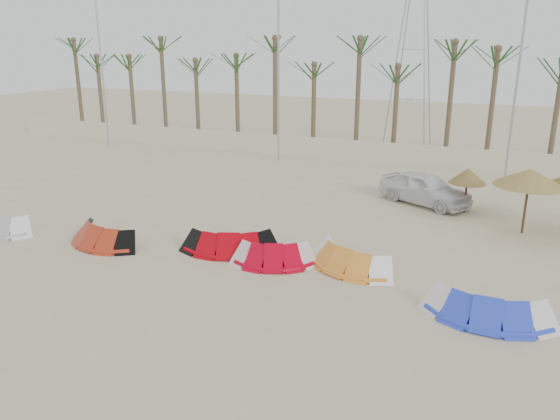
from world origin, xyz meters
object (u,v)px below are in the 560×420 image
at_px(kite_red_right, 278,251).
at_px(kite_orange, 351,255).
at_px(kite_red_mid, 234,239).
at_px(car, 425,188).
at_px(parasol_mid, 530,177).
at_px(kite_blue, 489,303).
at_px(parasol_left, 468,176).
at_px(kite_red_left, 107,233).

xyz_separation_m(kite_red_right, kite_orange, (2.53, 0.69, 0.00)).
distance_m(kite_red_mid, car, 10.67).
distance_m(kite_orange, car, 8.90).
bearing_deg(parasol_mid, car, 148.43).
height_order(kite_blue, parasol_left, parasol_left).
xyz_separation_m(kite_blue, car, (-3.46, 10.81, 0.36)).
bearing_deg(parasol_mid, kite_orange, -132.53).
xyz_separation_m(kite_red_mid, car, (5.77, 8.96, 0.36)).
height_order(kite_red_left, kite_red_mid, same).
xyz_separation_m(kite_blue, parasol_left, (-1.53, 10.22, 1.30)).
bearing_deg(kite_red_mid, kite_orange, 1.85).
bearing_deg(kite_red_left, kite_red_right, 6.51).
height_order(kite_red_mid, parasol_mid, parasol_mid).
distance_m(kite_red_right, kite_orange, 2.62).
relative_size(kite_red_left, kite_red_mid, 0.89).
xyz_separation_m(kite_red_left, parasol_left, (12.59, 9.70, 1.31)).
xyz_separation_m(kite_red_mid, parasol_left, (7.70, 8.37, 1.30)).
bearing_deg(parasol_mid, kite_red_right, -140.13).
relative_size(kite_red_mid, kite_red_right, 1.17).
relative_size(kite_blue, parasol_mid, 1.29).
relative_size(kite_red_left, kite_orange, 0.91).
relative_size(kite_red_left, car, 0.76).
height_order(kite_red_mid, kite_red_right, same).
bearing_deg(car, kite_red_mid, 174.20).
height_order(kite_orange, parasol_mid, parasol_mid).
distance_m(kite_red_mid, kite_orange, 4.58).
distance_m(parasol_left, parasol_mid, 3.32).
bearing_deg(kite_blue, kite_red_right, 169.68).
relative_size(kite_red_right, parasol_mid, 1.20).
xyz_separation_m(parasol_left, parasol_mid, (2.48, -2.12, 0.65)).
bearing_deg(car, parasol_left, -80.05).
relative_size(kite_red_right, car, 0.73).
xyz_separation_m(kite_red_right, parasol_left, (5.66, 8.91, 1.31)).
height_order(kite_red_right, car, car).
height_order(kite_red_right, parasol_mid, parasol_mid).
distance_m(kite_red_mid, parasol_left, 11.45).
xyz_separation_m(kite_red_right, car, (3.73, 9.50, 0.37)).
distance_m(parasol_left, car, 2.22).
relative_size(kite_red_left, kite_red_right, 1.05).
bearing_deg(kite_red_mid, parasol_mid, 31.57).
relative_size(kite_orange, kite_blue, 1.06).
distance_m(kite_red_right, kite_blue, 7.31).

